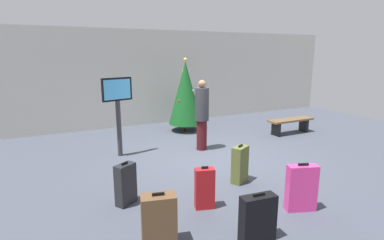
# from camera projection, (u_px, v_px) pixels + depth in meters

# --- Properties ---
(ground_plane) EXTENTS (16.00, 16.00, 0.00)m
(ground_plane) POSITION_uv_depth(u_px,v_px,m) (210.00, 156.00, 7.68)
(ground_plane) COLOR #424754
(back_wall) EXTENTS (16.00, 0.20, 3.37)m
(back_wall) POSITION_uv_depth(u_px,v_px,m) (152.00, 78.00, 11.01)
(back_wall) COLOR beige
(back_wall) RESTS_ON ground_plane
(holiday_tree) EXTENTS (1.12, 1.12, 2.42)m
(holiday_tree) POSITION_uv_depth(u_px,v_px,m) (186.00, 93.00, 9.97)
(holiday_tree) COLOR #4C3319
(holiday_tree) RESTS_ON ground_plane
(flight_info_kiosk) EXTENTS (0.77, 0.26, 1.98)m
(flight_info_kiosk) POSITION_uv_depth(u_px,v_px,m) (118.00, 103.00, 7.45)
(flight_info_kiosk) COLOR #333338
(flight_info_kiosk) RESTS_ON ground_plane
(waiting_bench) EXTENTS (1.60, 0.44, 0.48)m
(waiting_bench) POSITION_uv_depth(u_px,v_px,m) (291.00, 122.00, 9.80)
(waiting_bench) COLOR brown
(waiting_bench) RESTS_ON ground_plane
(traveller_0) EXTENTS (0.38, 0.38, 1.88)m
(traveller_0) POSITION_uv_depth(u_px,v_px,m) (202.00, 114.00, 8.03)
(traveller_0) COLOR #4C1419
(traveller_0) RESTS_ON ground_plane
(suitcase_0) EXTENTS (0.36, 0.26, 0.74)m
(suitcase_0) POSITION_uv_depth(u_px,v_px,m) (205.00, 188.00, 5.06)
(suitcase_0) COLOR #B2191E
(suitcase_0) RESTS_ON ground_plane
(suitcase_1) EXTENTS (0.52, 0.25, 0.71)m
(suitcase_1) POSITION_uv_depth(u_px,v_px,m) (258.00, 218.00, 4.18)
(suitcase_1) COLOR black
(suitcase_1) RESTS_ON ground_plane
(suitcase_2) EXTENTS (0.53, 0.34, 0.82)m
(suitcase_2) POSITION_uv_depth(u_px,v_px,m) (301.00, 188.00, 4.99)
(suitcase_2) COLOR #E5388C
(suitcase_2) RESTS_ON ground_plane
(suitcase_3) EXTENTS (0.40, 0.34, 0.77)m
(suitcase_3) POSITION_uv_depth(u_px,v_px,m) (126.00, 184.00, 5.19)
(suitcase_3) COLOR #232326
(suitcase_3) RESTS_ON ground_plane
(suitcase_4) EXTENTS (0.52, 0.36, 0.76)m
(suitcase_4) POSITION_uv_depth(u_px,v_px,m) (159.00, 220.00, 4.08)
(suitcase_4) COLOR brown
(suitcase_4) RESTS_ON ground_plane
(suitcase_5) EXTENTS (0.42, 0.35, 0.79)m
(suitcase_5) POSITION_uv_depth(u_px,v_px,m) (240.00, 164.00, 6.08)
(suitcase_5) COLOR #59602D
(suitcase_5) RESTS_ON ground_plane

